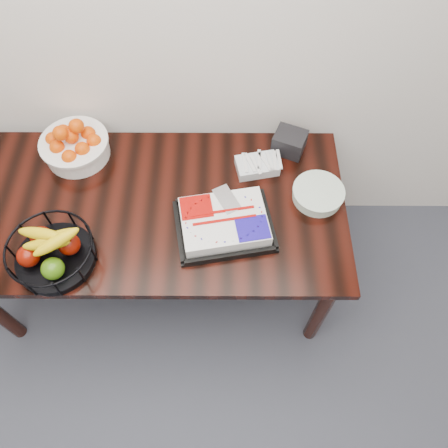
{
  "coord_description": "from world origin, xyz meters",
  "views": [
    {
      "loc": [
        0.34,
        0.87,
        2.44
      ],
      "look_at": [
        0.34,
        1.85,
        0.83
      ],
      "focal_mm": 35.0,
      "sensor_mm": 36.0,
      "label": 1
    }
  ],
  "objects_px": {
    "tangerine_bowl": "(74,142)",
    "napkin_box": "(289,142)",
    "cake_tray": "(224,223)",
    "table": "(155,215)",
    "plate_stack": "(318,194)",
    "fruit_basket": "(51,251)"
  },
  "relations": [
    {
      "from": "tangerine_bowl",
      "to": "napkin_box",
      "type": "xyz_separation_m",
      "value": [
        1.05,
        0.04,
        -0.04
      ]
    },
    {
      "from": "fruit_basket",
      "to": "napkin_box",
      "type": "xyz_separation_m",
      "value": [
        1.04,
        0.63,
        -0.03
      ]
    },
    {
      "from": "table",
      "to": "fruit_basket",
      "type": "xyz_separation_m",
      "value": [
        -0.38,
        -0.29,
        0.17
      ]
    },
    {
      "from": "tangerine_bowl",
      "to": "fruit_basket",
      "type": "xyz_separation_m",
      "value": [
        0.01,
        -0.59,
        -0.01
      ]
    },
    {
      "from": "cake_tray",
      "to": "fruit_basket",
      "type": "xyz_separation_m",
      "value": [
        -0.72,
        -0.17,
        0.04
      ]
    },
    {
      "from": "cake_tray",
      "to": "plate_stack",
      "type": "relative_size",
      "value": 1.99
    },
    {
      "from": "cake_tray",
      "to": "tangerine_bowl",
      "type": "xyz_separation_m",
      "value": [
        -0.73,
        0.42,
        0.05
      ]
    },
    {
      "from": "table",
      "to": "napkin_box",
      "type": "bearing_deg",
      "value": 27.34
    },
    {
      "from": "cake_tray",
      "to": "napkin_box",
      "type": "height_order",
      "value": "napkin_box"
    },
    {
      "from": "table",
      "to": "tangerine_bowl",
      "type": "bearing_deg",
      "value": 142.68
    },
    {
      "from": "table",
      "to": "plate_stack",
      "type": "height_order",
      "value": "plate_stack"
    },
    {
      "from": "fruit_basket",
      "to": "plate_stack",
      "type": "height_order",
      "value": "fruit_basket"
    },
    {
      "from": "table",
      "to": "napkin_box",
      "type": "xyz_separation_m",
      "value": [
        0.66,
        0.34,
        0.14
      ]
    },
    {
      "from": "tangerine_bowl",
      "to": "plate_stack",
      "type": "height_order",
      "value": "tangerine_bowl"
    },
    {
      "from": "tangerine_bowl",
      "to": "napkin_box",
      "type": "relative_size",
      "value": 2.22
    },
    {
      "from": "fruit_basket",
      "to": "napkin_box",
      "type": "height_order",
      "value": "fruit_basket"
    },
    {
      "from": "napkin_box",
      "to": "table",
      "type": "bearing_deg",
      "value": -152.66
    },
    {
      "from": "table",
      "to": "fruit_basket",
      "type": "relative_size",
      "value": 5.0
    },
    {
      "from": "plate_stack",
      "to": "napkin_box",
      "type": "height_order",
      "value": "napkin_box"
    },
    {
      "from": "tangerine_bowl",
      "to": "plate_stack",
      "type": "relative_size",
      "value": 1.39
    },
    {
      "from": "cake_tray",
      "to": "napkin_box",
      "type": "xyz_separation_m",
      "value": [
        0.32,
        0.46,
        0.01
      ]
    },
    {
      "from": "table",
      "to": "napkin_box",
      "type": "relative_size",
      "value": 12.0
    }
  ]
}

